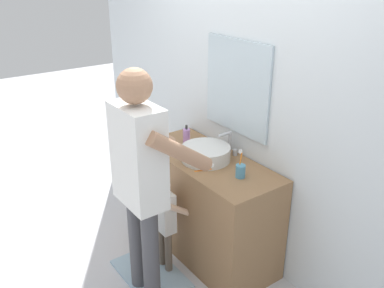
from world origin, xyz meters
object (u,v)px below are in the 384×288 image
soap_bottle (187,136)px  toothbrush_cup (240,171)px  adult_parent (142,170)px  child_toddler (165,217)px

soap_bottle → toothbrush_cup: bearing=-2.5°
soap_bottle → adult_parent: 0.85m
child_toddler → adult_parent: (0.14, -0.25, 0.53)m
child_toddler → adult_parent: size_ratio=0.48×
soap_bottle → adult_parent: size_ratio=0.10×
toothbrush_cup → child_toddler: 0.69m
child_toddler → adult_parent: bearing=-61.4°
child_toddler → soap_bottle: bearing=127.9°
soap_bottle → child_toddler: bearing=-52.1°
adult_parent → child_toddler: bearing=118.6°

